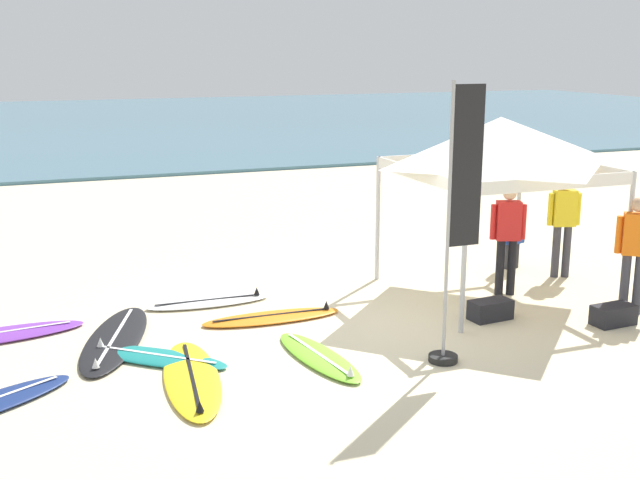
% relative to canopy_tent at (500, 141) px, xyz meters
% --- Properties ---
extents(ground_plane, '(80.00, 80.00, 0.00)m').
position_rel_canopy_tent_xyz_m(ground_plane, '(-2.51, -0.65, -2.39)').
color(ground_plane, beige).
extents(sea, '(80.00, 36.00, 0.10)m').
position_rel_canopy_tent_xyz_m(sea, '(-2.51, 31.38, -2.34)').
color(sea, teal).
rests_on(sea, ground).
extents(canopy_tent, '(2.83, 2.83, 2.75)m').
position_rel_canopy_tent_xyz_m(canopy_tent, '(0.00, 0.00, 0.00)').
color(canopy_tent, '#B7B7BC').
rests_on(canopy_tent, ground).
extents(surfboard_black, '(1.48, 2.65, 0.19)m').
position_rel_canopy_tent_xyz_m(surfboard_black, '(-5.77, -0.04, -2.35)').
color(surfboard_black, black).
rests_on(surfboard_black, ground).
extents(surfboard_white, '(1.86, 0.53, 0.19)m').
position_rel_canopy_tent_xyz_m(surfboard_white, '(-4.27, 1.05, -2.35)').
color(surfboard_white, white).
rests_on(surfboard_white, ground).
extents(surfboard_yellow, '(0.91, 2.41, 0.19)m').
position_rel_canopy_tent_xyz_m(surfboard_yellow, '(-5.10, -1.66, -2.35)').
color(surfboard_yellow, yellow).
rests_on(surfboard_yellow, ground).
extents(surfboard_orange, '(2.02, 0.58, 0.19)m').
position_rel_canopy_tent_xyz_m(surfboard_orange, '(-3.58, 0.05, -2.35)').
color(surfboard_orange, orange).
rests_on(surfboard_orange, ground).
extents(surfboard_lime, '(0.76, 1.91, 0.19)m').
position_rel_canopy_tent_xyz_m(surfboard_lime, '(-3.49, -1.57, -2.35)').
color(surfboard_lime, '#7AD12D').
rests_on(surfboard_lime, ground).
extents(surfboard_teal, '(1.82, 1.67, 0.19)m').
position_rel_canopy_tent_xyz_m(surfboard_teal, '(-5.39, -0.85, -2.35)').
color(surfboard_teal, '#19847F').
rests_on(surfboard_teal, ground).
extents(person_red, '(0.52, 0.33, 1.71)m').
position_rel_canopy_tent_xyz_m(person_red, '(0.16, -0.11, -1.40)').
color(person_red, black).
rests_on(person_red, ground).
extents(person_yellow, '(0.53, 0.32, 1.71)m').
position_rel_canopy_tent_xyz_m(person_yellow, '(1.58, 0.40, -1.40)').
color(person_yellow, '#383842').
rests_on(person_yellow, ground).
extents(person_orange, '(0.46, 0.39, 1.71)m').
position_rel_canopy_tent_xyz_m(person_orange, '(1.34, -1.52, -1.40)').
color(person_orange, '#383842').
rests_on(person_orange, ground).
extents(person_blue, '(0.53, 0.31, 1.20)m').
position_rel_canopy_tent_xyz_m(person_blue, '(1.14, 1.16, -1.73)').
color(person_blue, '#2D2D33').
rests_on(person_blue, ground).
extents(banner_flag, '(0.60, 0.36, 3.40)m').
position_rel_canopy_tent_xyz_m(banner_flag, '(-1.97, -2.16, -0.81)').
color(banner_flag, '#99999E').
rests_on(banner_flag, ground).
extents(gear_bag_near_tent, '(0.62, 0.36, 0.28)m').
position_rel_canopy_tent_xyz_m(gear_bag_near_tent, '(0.79, -1.83, -2.25)').
color(gear_bag_near_tent, '#232328').
rests_on(gear_bag_near_tent, ground).
extents(gear_bag_by_pole, '(0.63, 0.38, 0.28)m').
position_rel_canopy_tent_xyz_m(gear_bag_by_pole, '(-0.69, -1.03, -2.25)').
color(gear_bag_by_pole, '#232328').
rests_on(gear_bag_by_pole, ground).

